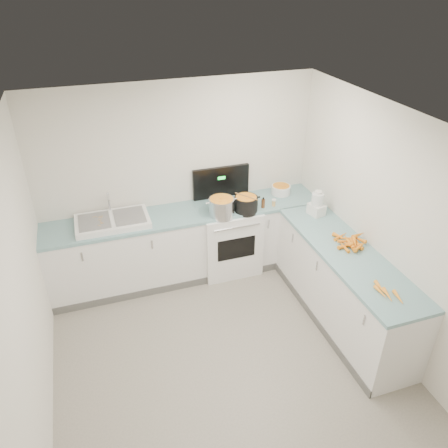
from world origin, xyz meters
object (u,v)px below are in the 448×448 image
object	(u,v)px
food_processor	(317,204)
stove	(228,237)
sink	(112,221)
mixing_bowl	(281,190)
spice_jar	(274,203)
steel_pot	(222,207)
extract_bottle	(263,203)
black_pot	(246,204)

from	to	relation	value
food_processor	stove	bearing A→B (deg)	150.49
sink	mixing_bowl	size ratio (longest dim) A/B	3.36
food_processor	spice_jar	bearing A→B (deg)	138.09
stove	steel_pot	xyz separation A→B (m)	(-0.15, -0.18, 0.56)
extract_bottle	sink	bearing A→B (deg)	174.19
sink	stove	bearing A→B (deg)	-0.62
extract_bottle	spice_jar	size ratio (longest dim) A/B	1.49
steel_pot	black_pot	xyz separation A→B (m)	(0.32, -0.00, -0.01)
mixing_bowl	food_processor	bearing A→B (deg)	-75.17
sink	spice_jar	size ratio (longest dim) A/B	11.08
steel_pot	extract_bottle	distance (m)	0.56
steel_pot	stove	bearing A→B (deg)	50.36
sink	spice_jar	bearing A→B (deg)	-5.56
stove	mixing_bowl	size ratio (longest dim) A/B	5.31
stove	black_pot	world-z (taller)	stove
stove	mixing_bowl	xyz separation A→B (m)	(0.79, 0.11, 0.52)
black_pot	food_processor	distance (m)	0.87
extract_bottle	food_processor	distance (m)	0.67
stove	sink	bearing A→B (deg)	179.38
steel_pot	extract_bottle	size ratio (longest dim) A/B	2.76
sink	spice_jar	distance (m)	2.02
black_pot	spice_jar	world-z (taller)	black_pot
black_pot	mixing_bowl	size ratio (longest dim) A/B	1.14
stove	food_processor	world-z (taller)	stove
stove	food_processor	distance (m)	1.26
spice_jar	sink	bearing A→B (deg)	174.44
extract_bottle	food_processor	xyz separation A→B (m)	(0.55, -0.37, 0.08)
stove	mixing_bowl	world-z (taller)	stove
sink	steel_pot	world-z (taller)	sink
sink	extract_bottle	size ratio (longest dim) A/B	7.43
mixing_bowl	extract_bottle	distance (m)	0.47
stove	mixing_bowl	bearing A→B (deg)	8.07
food_processor	sink	bearing A→B (deg)	166.92
steel_pot	sink	bearing A→B (deg)	171.65
stove	steel_pot	size ratio (longest dim) A/B	4.25
stove	steel_pot	world-z (taller)	stove
stove	sink	xyz separation A→B (m)	(-1.45, 0.02, 0.50)
mixing_bowl	sink	bearing A→B (deg)	-177.54
sink	steel_pot	size ratio (longest dim) A/B	2.69
stove	steel_pot	bearing A→B (deg)	-129.64
sink	spice_jar	xyz separation A→B (m)	(2.01, -0.20, 0.00)
stove	extract_bottle	distance (m)	0.69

